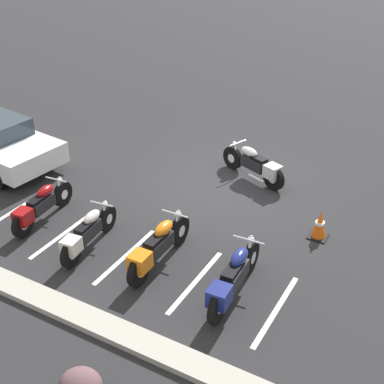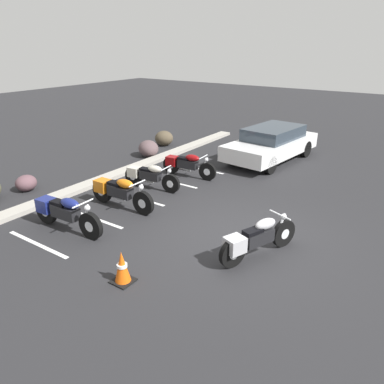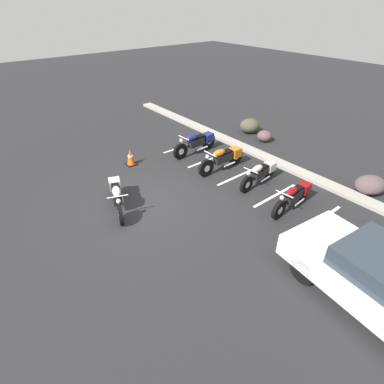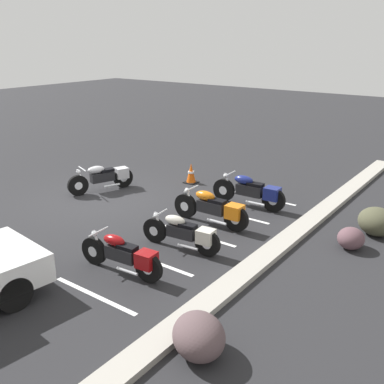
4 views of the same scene
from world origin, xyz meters
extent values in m
plane|color=#262628|center=(0.00, 0.00, 0.00)|extent=(60.00, 60.00, 0.00)
cylinder|color=black|center=(0.18, -0.95, 0.31)|extent=(0.63, 0.33, 0.63)
cylinder|color=silver|center=(0.18, -0.95, 0.31)|extent=(0.27, 0.20, 0.24)
cylinder|color=black|center=(-1.20, -0.42, 0.31)|extent=(0.63, 0.33, 0.63)
cylinder|color=silver|center=(-1.20, -0.42, 0.31)|extent=(0.27, 0.20, 0.24)
cube|color=black|center=(-0.56, -0.67, 0.46)|extent=(0.77, 0.51, 0.29)
ellipsoid|color=#B7B7BC|center=(-0.38, -0.74, 0.71)|extent=(0.59, 0.42, 0.23)
cube|color=black|center=(-0.71, -0.61, 0.65)|extent=(0.47, 0.36, 0.08)
cube|color=#B7B7BC|center=(-1.16, -0.44, 0.49)|extent=(0.48, 0.46, 0.32)
cylinder|color=silver|center=(0.07, -0.91, 0.56)|extent=(0.25, 0.14, 0.51)
cylinder|color=silver|center=(0.02, -0.89, 0.81)|extent=(0.24, 0.56, 0.03)
sphere|color=silver|center=(0.13, -0.93, 0.73)|extent=(0.13, 0.13, 0.13)
cylinder|color=silver|center=(-0.73, -0.46, 0.17)|extent=(0.51, 0.25, 0.07)
cylinder|color=black|center=(-2.03, 2.84, 0.33)|extent=(0.15, 0.67, 0.66)
cylinder|color=silver|center=(-2.03, 2.84, 0.33)|extent=(0.14, 0.26, 0.25)
cylinder|color=black|center=(-2.10, 4.39, 0.33)|extent=(0.15, 0.67, 0.66)
cylinder|color=silver|center=(-2.10, 4.39, 0.33)|extent=(0.14, 0.26, 0.25)
cube|color=black|center=(-2.07, 3.66, 0.48)|extent=(0.32, 0.78, 0.30)
ellipsoid|color=navy|center=(-2.06, 3.46, 0.75)|extent=(0.29, 0.57, 0.24)
cube|color=black|center=(-2.07, 3.83, 0.68)|extent=(0.26, 0.45, 0.08)
cube|color=navy|center=(-2.10, 4.34, 0.51)|extent=(0.38, 0.42, 0.34)
cylinder|color=silver|center=(-2.03, 2.96, 0.59)|extent=(0.07, 0.27, 0.53)
cylinder|color=silver|center=(-2.04, 3.02, 0.85)|extent=(0.62, 0.07, 0.04)
sphere|color=silver|center=(-2.03, 2.89, 0.77)|extent=(0.14, 0.14, 0.14)
cylinder|color=silver|center=(-1.94, 3.92, 0.18)|extent=(0.10, 0.55, 0.07)
cylinder|color=black|center=(-0.34, 2.72, 0.33)|extent=(0.13, 0.65, 0.65)
cylinder|color=silver|center=(-0.34, 2.72, 0.33)|extent=(0.13, 0.25, 0.25)
cylinder|color=black|center=(-0.36, 4.25, 0.33)|extent=(0.13, 0.65, 0.65)
cylinder|color=silver|center=(-0.36, 4.25, 0.33)|extent=(0.13, 0.25, 0.25)
cube|color=black|center=(-0.35, 3.53, 0.48)|extent=(0.29, 0.76, 0.30)
ellipsoid|color=orange|center=(-0.35, 3.34, 0.74)|extent=(0.26, 0.56, 0.24)
cube|color=black|center=(-0.35, 3.70, 0.67)|extent=(0.24, 0.44, 0.08)
cube|color=orange|center=(-0.36, 4.20, 0.51)|extent=(0.36, 0.40, 0.34)
cylinder|color=silver|center=(-0.34, 2.84, 0.58)|extent=(0.06, 0.26, 0.53)
cylinder|color=silver|center=(-0.34, 2.90, 0.84)|extent=(0.61, 0.04, 0.04)
sphere|color=silver|center=(-0.34, 2.77, 0.76)|extent=(0.14, 0.14, 0.14)
cylinder|color=silver|center=(-0.21, 3.78, 0.18)|extent=(0.07, 0.55, 0.07)
cylinder|color=black|center=(1.29, 3.06, 0.30)|extent=(0.17, 0.60, 0.59)
cylinder|color=silver|center=(1.29, 3.06, 0.30)|extent=(0.14, 0.24, 0.22)
cylinder|color=black|center=(1.15, 4.44, 0.30)|extent=(0.17, 0.60, 0.59)
cylinder|color=silver|center=(1.15, 4.44, 0.30)|extent=(0.14, 0.24, 0.22)
cube|color=black|center=(1.22, 3.79, 0.43)|extent=(0.32, 0.70, 0.27)
ellipsoid|color=beige|center=(1.23, 3.61, 0.67)|extent=(0.28, 0.52, 0.22)
cube|color=black|center=(1.20, 3.94, 0.61)|extent=(0.26, 0.41, 0.07)
cube|color=beige|center=(1.15, 4.39, 0.46)|extent=(0.36, 0.39, 0.30)
cylinder|color=silver|center=(1.28, 3.16, 0.53)|extent=(0.08, 0.24, 0.48)
cylinder|color=silver|center=(1.28, 3.22, 0.76)|extent=(0.56, 0.09, 0.03)
sphere|color=silver|center=(1.29, 3.10, 0.69)|extent=(0.13, 0.13, 0.13)
cylinder|color=silver|center=(1.32, 4.03, 0.16)|extent=(0.11, 0.50, 0.06)
cylinder|color=black|center=(2.85, 2.73, 0.30)|extent=(0.16, 0.61, 0.60)
cylinder|color=silver|center=(2.85, 2.73, 0.30)|extent=(0.13, 0.24, 0.23)
cylinder|color=black|center=(2.73, 4.14, 0.30)|extent=(0.16, 0.61, 0.60)
cylinder|color=silver|center=(2.73, 4.14, 0.30)|extent=(0.13, 0.24, 0.23)
cube|color=black|center=(2.79, 3.48, 0.44)|extent=(0.31, 0.71, 0.27)
ellipsoid|color=maroon|center=(2.81, 3.30, 0.69)|extent=(0.28, 0.53, 0.22)
cube|color=black|center=(2.78, 3.64, 0.62)|extent=(0.25, 0.42, 0.07)
cube|color=maroon|center=(2.74, 4.10, 0.47)|extent=(0.36, 0.39, 0.31)
cylinder|color=silver|center=(2.84, 2.84, 0.54)|extent=(0.07, 0.24, 0.49)
cylinder|color=silver|center=(2.84, 2.89, 0.78)|extent=(0.57, 0.08, 0.03)
sphere|color=silver|center=(2.85, 2.78, 0.70)|extent=(0.13, 0.13, 0.13)
cylinder|color=silver|center=(2.90, 3.72, 0.17)|extent=(0.11, 0.51, 0.06)
cylinder|color=black|center=(4.65, 1.31, 0.32)|extent=(0.66, 0.29, 0.64)
cylinder|color=black|center=(4.83, 2.88, 0.32)|extent=(0.66, 0.29, 0.64)
cylinder|color=black|center=(7.38, 0.99, 0.32)|extent=(0.66, 0.29, 0.64)
cylinder|color=black|center=(7.56, 2.55, 0.32)|extent=(0.66, 0.29, 0.64)
cube|color=white|center=(6.11, 1.93, 0.56)|extent=(4.48, 2.29, 0.55)
cube|color=#2D3842|center=(6.25, 1.91, 1.06)|extent=(2.57, 1.78, 0.45)
cube|color=#A8A399|center=(0.00, 5.54, 0.06)|extent=(18.00, 0.50, 0.12)
ellipsoid|color=brown|center=(-1.07, 6.83, 0.25)|extent=(0.76, 0.72, 0.49)
ellipsoid|color=#584648|center=(3.89, 6.16, 0.32)|extent=(1.22, 1.24, 0.64)
ellipsoid|color=#4E4332|center=(5.57, 6.70, 0.32)|extent=(1.11, 1.11, 0.65)
cube|color=black|center=(-2.85, 1.04, 0.01)|extent=(0.40, 0.40, 0.03)
cone|color=#EA590F|center=(-2.85, 1.04, 0.33)|extent=(0.32, 0.32, 0.66)
cylinder|color=white|center=(-2.85, 1.04, 0.36)|extent=(0.20, 0.20, 0.06)
cube|color=white|center=(-2.91, 3.66, 0.00)|extent=(0.10, 2.10, 0.00)
cube|color=white|center=(-1.26, 3.66, 0.00)|extent=(0.10, 2.10, 0.00)
cube|color=white|center=(0.40, 3.66, 0.00)|extent=(0.10, 2.10, 0.00)
cube|color=white|center=(2.05, 3.66, 0.00)|extent=(0.10, 2.10, 0.00)
cube|color=white|center=(3.71, 3.66, 0.00)|extent=(0.10, 2.10, 0.00)
camera|label=1|loc=(-5.14, 10.70, 6.67)|focal=50.00mm
camera|label=2|loc=(-7.06, -3.44, 4.27)|focal=35.00mm
camera|label=3|loc=(6.71, -3.60, 5.47)|focal=28.00mm
camera|label=4|loc=(8.46, 9.40, 4.53)|focal=42.00mm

